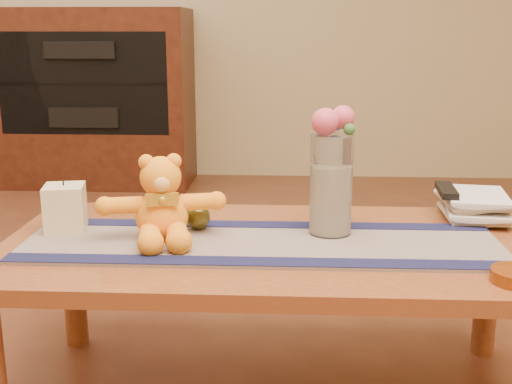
# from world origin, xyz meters

# --- Properties ---
(coffee_table_top) EXTENTS (1.40, 0.70, 0.04)m
(coffee_table_top) POSITION_xyz_m (0.00, 0.00, 0.43)
(coffee_table_top) COLOR brown
(coffee_table_top) RESTS_ON floor
(table_leg_bl) EXTENTS (0.07, 0.07, 0.41)m
(table_leg_bl) POSITION_xyz_m (-0.64, 0.29, 0.21)
(table_leg_bl) COLOR brown
(table_leg_bl) RESTS_ON floor
(table_leg_br) EXTENTS (0.07, 0.07, 0.41)m
(table_leg_br) POSITION_xyz_m (0.64, 0.29, 0.21)
(table_leg_br) COLOR brown
(table_leg_br) RESTS_ON floor
(persian_runner) EXTENTS (1.20, 0.36, 0.01)m
(persian_runner) POSITION_xyz_m (-0.03, -0.03, 0.45)
(persian_runner) COLOR #1D1948
(persian_runner) RESTS_ON coffee_table_top
(runner_border_near) EXTENTS (1.20, 0.07, 0.00)m
(runner_border_near) POSITION_xyz_m (-0.03, -0.17, 0.46)
(runner_border_near) COLOR #131539
(runner_border_near) RESTS_ON persian_runner
(runner_border_far) EXTENTS (1.20, 0.07, 0.00)m
(runner_border_far) POSITION_xyz_m (-0.03, 0.12, 0.46)
(runner_border_far) COLOR #131539
(runner_border_far) RESTS_ON persian_runner
(teddy_bear) EXTENTS (0.36, 0.32, 0.21)m
(teddy_bear) POSITION_xyz_m (-0.29, -0.01, 0.56)
(teddy_bear) COLOR orange
(teddy_bear) RESTS_ON persian_runner
(pillar_candle) EXTENTS (0.12, 0.12, 0.12)m
(pillar_candle) POSITION_xyz_m (-0.56, 0.04, 0.52)
(pillar_candle) COLOR beige
(pillar_candle) RESTS_ON persian_runner
(candle_wick) EXTENTS (0.00, 0.00, 0.01)m
(candle_wick) POSITION_xyz_m (-0.56, 0.04, 0.59)
(candle_wick) COLOR black
(candle_wick) RESTS_ON pillar_candle
(glass_vase) EXTENTS (0.11, 0.11, 0.26)m
(glass_vase) POSITION_xyz_m (0.14, 0.05, 0.59)
(glass_vase) COLOR silver
(glass_vase) RESTS_ON persian_runner
(potpourri_fill) EXTENTS (0.09, 0.09, 0.18)m
(potpourri_fill) POSITION_xyz_m (0.14, 0.05, 0.55)
(potpourri_fill) COLOR beige
(potpourri_fill) RESTS_ON glass_vase
(rose_left) EXTENTS (0.07, 0.07, 0.07)m
(rose_left) POSITION_xyz_m (0.12, 0.04, 0.75)
(rose_left) COLOR #D04963
(rose_left) RESTS_ON glass_vase
(rose_right) EXTENTS (0.06, 0.06, 0.06)m
(rose_right) POSITION_xyz_m (0.17, 0.06, 0.76)
(rose_right) COLOR #D04963
(rose_right) RESTS_ON glass_vase
(blue_flower_back) EXTENTS (0.04, 0.04, 0.04)m
(blue_flower_back) POSITION_xyz_m (0.15, 0.09, 0.75)
(blue_flower_back) COLOR #525FB2
(blue_flower_back) RESTS_ON glass_vase
(blue_flower_side) EXTENTS (0.04, 0.04, 0.04)m
(blue_flower_side) POSITION_xyz_m (0.11, 0.07, 0.74)
(blue_flower_side) COLOR #525FB2
(blue_flower_side) RESTS_ON glass_vase
(leaf_sprig) EXTENTS (0.03, 0.03, 0.03)m
(leaf_sprig) POSITION_xyz_m (0.18, 0.03, 0.74)
(leaf_sprig) COLOR #33662D
(leaf_sprig) RESTS_ON glass_vase
(bronze_ball) EXTENTS (0.07, 0.07, 0.07)m
(bronze_ball) POSITION_xyz_m (-0.21, 0.07, 0.49)
(bronze_ball) COLOR #4A4618
(bronze_ball) RESTS_ON persian_runner
(book_bottom) EXTENTS (0.17, 0.23, 0.02)m
(book_bottom) POSITION_xyz_m (0.48, 0.24, 0.46)
(book_bottom) COLOR #C6B399
(book_bottom) RESTS_ON coffee_table_top
(book_lower) EXTENTS (0.20, 0.25, 0.02)m
(book_lower) POSITION_xyz_m (0.48, 0.23, 0.48)
(book_lower) COLOR #C6B399
(book_lower) RESTS_ON book_bottom
(book_upper) EXTENTS (0.17, 0.23, 0.02)m
(book_upper) POSITION_xyz_m (0.47, 0.24, 0.50)
(book_upper) COLOR #C6B399
(book_upper) RESTS_ON book_lower
(book_top) EXTENTS (0.19, 0.24, 0.02)m
(book_top) POSITION_xyz_m (0.48, 0.23, 0.52)
(book_top) COLOR #C6B399
(book_top) RESTS_ON book_upper
(tv_remote) EXTENTS (0.06, 0.16, 0.02)m
(tv_remote) POSITION_xyz_m (0.48, 0.23, 0.54)
(tv_remote) COLOR black
(tv_remote) RESTS_ON book_top
(media_cabinet) EXTENTS (1.20, 0.50, 1.10)m
(media_cabinet) POSITION_xyz_m (-1.20, 2.48, 0.55)
(media_cabinet) COLOR black
(media_cabinet) RESTS_ON floor
(cabinet_cavity) EXTENTS (1.02, 0.03, 0.61)m
(cabinet_cavity) POSITION_xyz_m (-1.20, 2.25, 0.66)
(cabinet_cavity) COLOR black
(cabinet_cavity) RESTS_ON media_cabinet
(cabinet_shelf) EXTENTS (1.02, 0.20, 0.02)m
(cabinet_shelf) POSITION_xyz_m (-1.20, 2.33, 0.66)
(cabinet_shelf) COLOR black
(cabinet_shelf) RESTS_ON media_cabinet
(stereo_upper) EXTENTS (0.42, 0.28, 0.10)m
(stereo_upper) POSITION_xyz_m (-1.20, 2.35, 0.86)
(stereo_upper) COLOR black
(stereo_upper) RESTS_ON media_cabinet
(stereo_lower) EXTENTS (0.42, 0.28, 0.12)m
(stereo_lower) POSITION_xyz_m (-1.20, 2.35, 0.46)
(stereo_lower) COLOR black
(stereo_lower) RESTS_ON media_cabinet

